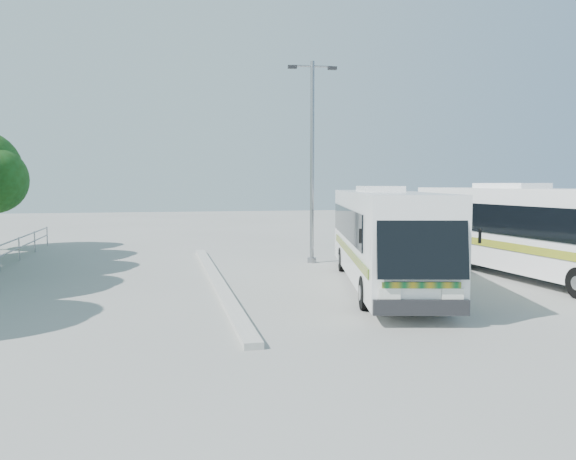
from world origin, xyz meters
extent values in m
plane|color=#9A9A95|center=(0.00, 0.00, 0.00)|extent=(100.00, 100.00, 0.00)
cube|color=#B2B2AD|center=(-2.30, 2.00, 0.07)|extent=(0.40, 16.00, 0.15)
cylinder|color=gray|center=(-10.00, 14.00, 0.50)|extent=(0.06, 0.06, 1.00)
cube|color=white|center=(2.84, 0.04, 1.66)|extent=(4.55, 10.86, 2.70)
cube|color=black|center=(1.64, -5.17, 1.99)|extent=(2.08, 0.85, 1.72)
cube|color=black|center=(1.86, 0.81, 1.99)|extent=(1.95, 8.30, 0.98)
cube|color=black|center=(4.06, 0.30, 1.99)|extent=(1.95, 8.30, 0.98)
cube|color=#0D602A|center=(1.68, 0.03, 1.15)|extent=(2.10, 8.99, 0.25)
cylinder|color=black|center=(1.09, -3.11, 0.44)|extent=(0.46, 0.92, 0.89)
cylinder|color=black|center=(3.04, -3.56, 0.44)|extent=(0.46, 0.92, 0.89)
cylinder|color=black|center=(2.54, 3.20, 0.44)|extent=(0.46, 0.92, 0.89)
cylinder|color=black|center=(4.49, 2.75, 0.44)|extent=(0.46, 0.92, 0.89)
cube|color=white|center=(8.33, 0.47, 1.71)|extent=(3.00, 11.09, 2.79)
cube|color=black|center=(7.13, 0.94, 2.06)|extent=(0.62, 8.76, 1.01)
cube|color=black|center=(9.45, 1.10, 2.06)|extent=(0.62, 8.76, 1.01)
cube|color=#0E6528|center=(7.18, 0.12, 1.19)|extent=(0.65, 9.49, 0.26)
cylinder|color=black|center=(7.09, 3.51, 0.46)|extent=(0.33, 0.93, 0.91)
cylinder|color=black|center=(9.15, 3.64, 0.46)|extent=(0.33, 0.93, 0.91)
cylinder|color=gray|center=(2.00, 5.63, 4.10)|extent=(0.18, 0.18, 8.19)
cylinder|color=gray|center=(2.00, 5.63, 7.99)|extent=(1.64, 0.20, 0.08)
cube|color=black|center=(1.18, 5.69, 7.94)|extent=(0.37, 0.21, 0.12)
cube|color=black|center=(2.82, 5.57, 7.94)|extent=(0.37, 0.21, 0.12)
camera|label=1|loc=(-4.01, -16.66, 3.27)|focal=35.00mm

